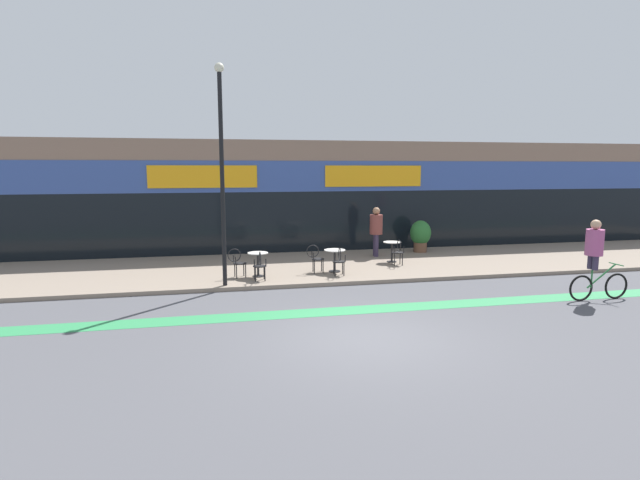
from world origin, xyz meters
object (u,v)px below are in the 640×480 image
cafe_chair_0_near (260,264)px  cyclist_0 (596,254)px  bistro_table_0 (258,260)px  cafe_chair_2_near (398,250)px  planter_pot (421,235)px  cafe_chair_1_near (339,259)px  bistro_table_1 (335,256)px  pedestrian_near_end (376,227)px  cafe_chair_0_side (237,261)px  bistro_table_2 (392,248)px  cafe_chair_1_side (316,257)px  lamp_post (222,162)px

cafe_chair_0_near → cyclist_0: bearing=-113.4°
bistro_table_0 → cyclist_0: cyclist_0 is taller
cafe_chair_2_near → planter_pot: (1.87, 2.45, 0.17)m
cyclist_0 → cafe_chair_1_near: bearing=146.7°
bistro_table_1 → cafe_chair_1_near: (-0.01, -0.63, 0.00)m
planter_pot → cafe_chair_2_near: bearing=-127.4°
cyclist_0 → pedestrian_near_end: (-3.69, 6.85, -0.01)m
cafe_chair_0_side → planter_pot: 8.05m
bistro_table_2 → cafe_chair_1_side: 3.24m
pedestrian_near_end → cafe_chair_1_side: bearing=-133.5°
cafe_chair_1_near → bistro_table_0: bearing=85.8°
planter_pot → pedestrian_near_end: bearing=-164.1°
bistro_table_1 → planter_pot: 5.22m
bistro_table_1 → planter_pot: planter_pot is taller
bistro_table_2 → planter_pot: planter_pot is taller
cafe_chair_0_near → cafe_chair_0_side: 0.88m
bistro_table_2 → planter_pot: size_ratio=0.58×
cafe_chair_0_near → cafe_chair_1_near: size_ratio=1.00×
cafe_chair_0_side → planter_pot: bearing=15.2°
bistro_table_1 → cafe_chair_0_side: (-3.11, -0.22, 0.00)m
cafe_chair_2_near → bistro_table_0: bearing=103.7°
cafe_chair_1_near → lamp_post: size_ratio=0.15×
cafe_chair_1_side → cyclist_0: (6.51, -4.42, 0.59)m
cafe_chair_0_side → bistro_table_2: bearing=5.9°
cafe_chair_0_near → cafe_chair_1_side: same height
cafe_chair_1_near → lamp_post: 4.63m
bistro_table_0 → cyclist_0: size_ratio=0.35×
cyclist_0 → cafe_chair_2_near: bearing=124.5°
cafe_chair_2_near → cafe_chair_0_near: bearing=110.7°
cafe_chair_0_side → cafe_chair_2_near: same height
bistro_table_0 → pedestrian_near_end: (4.68, 2.64, 0.58)m
cafe_chair_1_near → bistro_table_2: bearing=-47.3°
cafe_chair_0_side → cafe_chair_1_near: 3.13m
lamp_post → planter_pot: bearing=28.4°
cyclist_0 → planter_pot: bearing=101.8°
bistro_table_1 → cyclist_0: size_ratio=0.34×
pedestrian_near_end → cafe_chair_0_side: bearing=-147.7°
cafe_chair_1_near → planter_pot: bearing=-44.1°
cafe_chair_0_near → lamp_post: (-1.03, -0.36, 2.96)m
cafe_chair_1_near → planter_pot: 5.61m
bistro_table_0 → cafe_chair_1_near: bearing=-9.6°
cafe_chair_0_near → lamp_post: size_ratio=0.15×
bistro_table_1 → cyclist_0: bearing=-36.9°
cafe_chair_1_side → cafe_chair_2_near: (3.01, 0.57, 0.00)m
planter_pot → cafe_chair_1_near: bearing=-139.4°
lamp_post → bistro_table_0: bearing=43.6°
bistro_table_1 → pedestrian_near_end: 3.33m
bistro_table_2 → cafe_chair_2_near: 0.63m
cafe_chair_1_near → cafe_chair_0_near: bearing=100.2°
bistro_table_2 → cafe_chair_0_side: 5.68m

